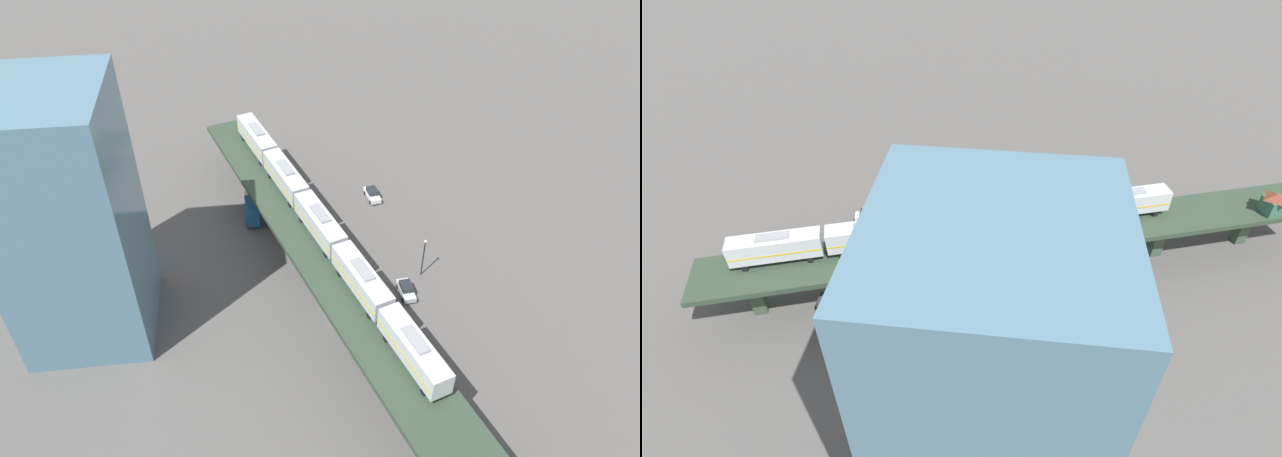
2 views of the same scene
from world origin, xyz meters
TOP-DOWN VIEW (x-y plane):
  - ground_plane at (0.00, 0.00)m, footprint 400.00×400.00m
  - elevated_viaduct at (0.05, -0.16)m, footprint 37.05×89.94m
  - subway_train at (1.64, -9.34)m, footprint 22.38×60.09m
  - street_car_blue at (-9.80, 10.85)m, footprint 3.15×4.75m
  - street_car_silver at (-10.40, -3.49)m, footprint 2.24×4.54m
  - street_car_white at (-9.76, -27.05)m, footprint 2.49×4.63m
  - delivery_truck at (11.31, -24.38)m, footprint 2.43×7.22m
  - street_lamp at (-13.64, -7.26)m, footprint 0.44×0.44m
  - office_tower at (33.59, -3.46)m, footprint 16.00×16.00m

SIDE VIEW (x-z plane):
  - ground_plane at x=0.00m, z-range 0.00..0.00m
  - street_car_blue at x=-9.80m, z-range -0.01..1.88m
  - street_car_silver at x=-10.40m, z-range -0.01..1.88m
  - street_car_white at x=-9.76m, z-range -0.01..1.88m
  - delivery_truck at x=11.31m, z-range 0.16..3.36m
  - street_lamp at x=-13.64m, z-range 0.64..7.58m
  - elevated_viaduct at x=0.05m, z-range 2.69..10.18m
  - subway_train at x=1.64m, z-range 7.80..12.25m
  - office_tower at x=33.59m, z-range 0.00..36.00m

